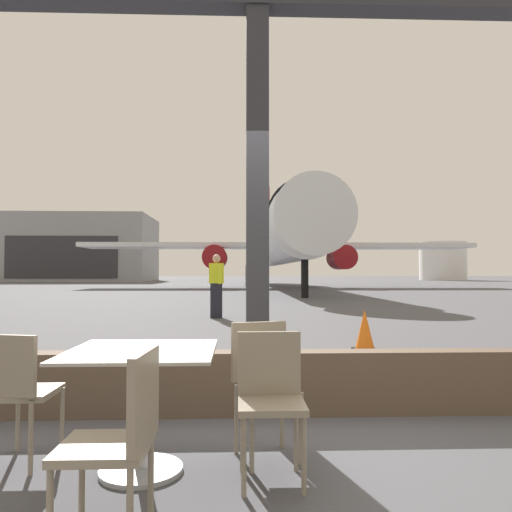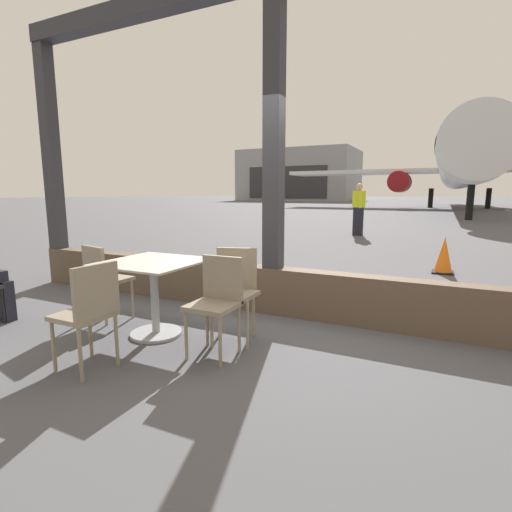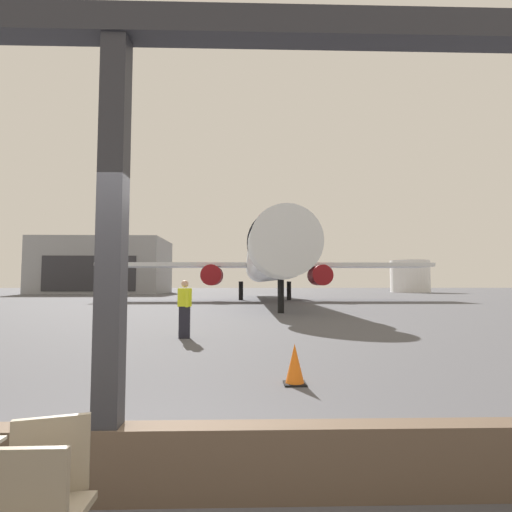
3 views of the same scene
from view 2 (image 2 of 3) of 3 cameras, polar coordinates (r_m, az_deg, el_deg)
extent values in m
plane|color=#4C4C51|center=(44.22, 23.70, 6.75)|extent=(220.00, 220.00, 0.00)
cube|color=brown|center=(4.67, 2.52, -5.05)|extent=(7.76, 0.24, 0.55)
cube|color=#2D2D33|center=(6.96, -27.97, 11.45)|extent=(0.20, 0.20, 3.64)
cube|color=#2D2D33|center=(4.54, 2.67, 14.17)|extent=(0.20, 0.20, 3.64)
cube|color=#ADA89E|center=(3.96, -15.03, -0.88)|extent=(0.91, 0.91, 0.02)
cylinder|color=#9EA0A5|center=(4.04, -14.80, -6.24)|extent=(0.08, 0.08, 0.75)
cylinder|color=#9EA0A5|center=(4.15, -14.59, -11.01)|extent=(0.52, 0.52, 0.03)
cube|color=gray|center=(4.69, -20.90, -3.30)|extent=(0.40, 0.40, 0.04)
cube|color=gray|center=(4.57, -22.99, -1.06)|extent=(0.40, 0.12, 0.38)
cylinder|color=gray|center=(4.97, -20.08, -5.28)|extent=(0.03, 0.03, 0.46)
cylinder|color=gray|center=(4.70, -17.88, -6.02)|extent=(0.03, 0.03, 0.46)
cylinder|color=gray|center=(4.81, -23.53, -5.98)|extent=(0.03, 0.03, 0.46)
cylinder|color=gray|center=(4.52, -21.46, -6.80)|extent=(0.03, 0.03, 0.46)
cube|color=gray|center=(3.71, -3.42, -5.78)|extent=(0.40, 0.40, 0.04)
cube|color=gray|center=(3.83, -2.87, -1.83)|extent=(0.39, 0.15, 0.41)
cylinder|color=gray|center=(3.59, -1.28, -10.24)|extent=(0.03, 0.03, 0.47)
cylinder|color=gray|center=(3.66, -6.61, -9.89)|extent=(0.03, 0.03, 0.47)
cylinder|color=gray|center=(3.90, -0.38, -8.59)|extent=(0.03, 0.03, 0.47)
cylinder|color=gray|center=(3.97, -5.28, -8.31)|extent=(0.03, 0.03, 0.47)
cube|color=gray|center=(3.44, -24.23, -8.02)|extent=(0.40, 0.40, 0.04)
cube|color=gray|center=(3.24, -22.64, -4.78)|extent=(0.07, 0.40, 0.42)
cylinder|color=gray|center=(3.56, -27.87, -11.61)|extent=(0.03, 0.03, 0.46)
cylinder|color=gray|center=(3.74, -23.40, -10.31)|extent=(0.03, 0.03, 0.46)
cylinder|color=gray|center=(3.29, -24.64, -13.07)|extent=(0.03, 0.03, 0.46)
cylinder|color=gray|center=(3.48, -20.00, -11.54)|extent=(0.03, 0.03, 0.46)
cube|color=gray|center=(3.41, -6.44, -7.38)|extent=(0.40, 0.40, 0.04)
cube|color=gray|center=(3.50, -4.98, -3.21)|extent=(0.40, 0.05, 0.40)
cylinder|color=gray|center=(3.26, -5.35, -12.41)|extent=(0.03, 0.03, 0.46)
cylinder|color=gray|center=(3.44, -10.35, -11.38)|extent=(0.03, 0.03, 0.46)
cylinder|color=gray|center=(3.54, -2.53, -10.59)|extent=(0.03, 0.03, 0.46)
cylinder|color=gray|center=(3.70, -7.27, -9.76)|extent=(0.03, 0.03, 0.46)
cylinder|color=black|center=(5.12, -33.46, -6.22)|extent=(0.04, 0.04, 0.40)
cube|color=black|center=(5.25, -33.46, -5.52)|extent=(0.28, 0.12, 0.46)
cylinder|color=silver|center=(39.49, 28.28, 11.61)|extent=(3.74, 33.87, 3.74)
cone|color=silver|center=(21.33, 30.12, 14.30)|extent=(3.55, 2.60, 3.55)
cylinder|color=black|center=(23.23, 29.82, 14.19)|extent=(3.81, 0.90, 3.81)
cube|color=silver|center=(40.70, 16.12, 11.82)|extent=(14.88, 4.20, 0.36)
cylinder|color=maroon|center=(38.83, 20.57, 10.25)|extent=(1.90, 3.20, 1.90)
cube|color=maroon|center=(55.24, 28.03, 15.14)|extent=(0.36, 4.40, 5.20)
cylinder|color=black|center=(23.41, 29.19, 6.95)|extent=(0.36, 0.36, 1.85)
cylinder|color=black|center=(41.05, 24.52, 7.84)|extent=(0.44, 0.44, 1.85)
cylinder|color=black|center=(41.20, 31.24, 7.33)|extent=(0.44, 0.44, 1.85)
cube|color=black|center=(13.49, 14.92, 4.98)|extent=(0.32, 0.20, 0.95)
cube|color=yellow|center=(13.46, 15.05, 8.16)|extent=(0.40, 0.22, 0.55)
sphere|color=tan|center=(13.46, 15.13, 9.88)|extent=(0.22, 0.22, 0.22)
cylinder|color=yellow|center=(13.22, 15.28, 8.03)|extent=(0.09, 0.09, 0.52)
cylinder|color=yellow|center=(13.69, 14.83, 8.08)|extent=(0.09, 0.09, 0.52)
cone|color=orange|center=(7.69, 26.14, 0.11)|extent=(0.32, 0.32, 0.66)
cube|color=black|center=(7.74, 25.97, -2.18)|extent=(0.36, 0.36, 0.03)
cube|color=gray|center=(73.58, 6.54, 11.75)|extent=(20.32, 13.40, 9.07)
cube|color=#2D2D33|center=(67.21, 4.57, 10.85)|extent=(14.22, 0.10, 5.44)
camera|label=1|loc=(1.97, -68.97, -2.03)|focal=34.21mm
camera|label=3|loc=(1.24, -11.59, 18.43)|focal=28.14mm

